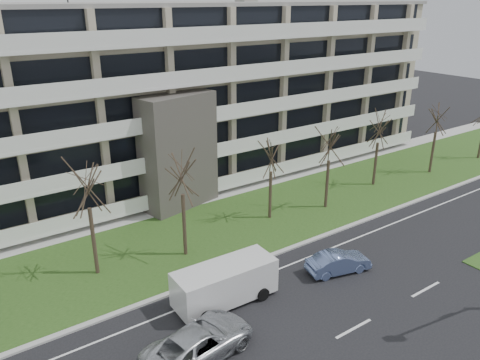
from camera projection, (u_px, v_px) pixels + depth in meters
ground at (354, 329)px, 23.72m from camera, size 160.00×160.00×0.00m
grass_verge at (217, 230)px, 33.64m from camera, size 90.00×10.00×0.06m
curb at (259, 260)px, 29.81m from camera, size 90.00×0.35×0.12m
sidewalk at (181, 204)px, 37.84m from camera, size 90.00×2.00×0.08m
lane_edge_line at (274, 271)px, 28.69m from camera, size 90.00×0.12×0.01m
apartment_building at (139, 97)px, 40.29m from camera, size 60.50×15.10×18.75m
silver_pickup at (200, 342)px, 21.66m from camera, size 5.99×3.57×1.56m
blue_sedan at (338, 262)px, 28.42m from camera, size 4.21×2.32×1.32m
white_van at (226, 280)px, 25.44m from camera, size 5.79×2.50×2.22m
tree_2 at (86, 181)px, 26.26m from camera, size 3.91×3.91×7.82m
tree_3 at (182, 169)px, 28.38m from camera, size 3.82×3.82×7.63m
tree_4 at (271, 153)px, 33.71m from camera, size 3.36×3.36×6.72m
tree_5 at (330, 142)px, 35.42m from camera, size 3.52×3.52×7.04m
tree_6 at (380, 126)px, 39.91m from camera, size 3.50×3.50×7.00m
tree_7 at (438, 116)px, 42.79m from camera, size 3.57×3.57×7.13m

